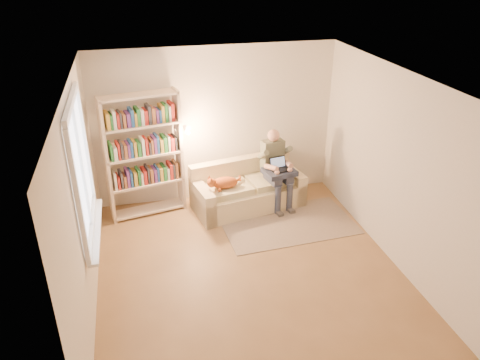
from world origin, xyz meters
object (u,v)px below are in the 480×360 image
object	(u,v)px
person	(276,165)
laptop	(277,167)
sofa	(247,191)
cat	(225,182)
bookshelf	(144,150)

from	to	relation	value
person	laptop	distance (m)	0.12
sofa	cat	world-z (taller)	sofa
person	bookshelf	bearing A→B (deg)	163.25
cat	person	bearing A→B (deg)	-1.75
laptop	bookshelf	world-z (taller)	bookshelf
person	cat	world-z (taller)	person
person	cat	xyz separation A→B (m)	(-0.88, -0.14, -0.15)
sofa	laptop	size ratio (longest dim) A/B	6.03
cat	bookshelf	distance (m)	1.38
sofa	cat	size ratio (longest dim) A/B	3.13
bookshelf	laptop	bearing A→B (deg)	-20.62
cat	laptop	distance (m)	0.87
person	laptop	bearing A→B (deg)	-111.35
cat	bookshelf	xyz separation A→B (m)	(-1.22, 0.36, 0.53)
person	bookshelf	distance (m)	2.14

